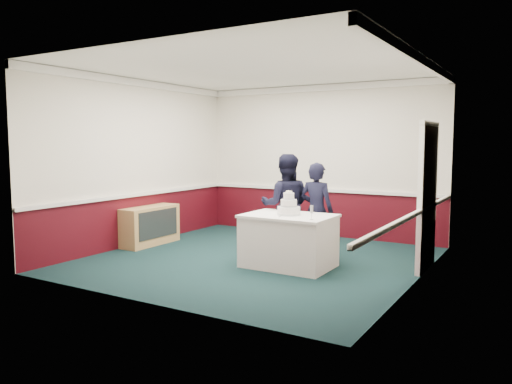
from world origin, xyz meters
The scene contains 9 objects.
ground centered at (0.00, 0.00, 0.00)m, with size 5.00×5.00×0.00m, color black.
room_shell centered at (0.08, 0.61, 1.97)m, with size 5.00×5.00×3.00m.
sideboard centered at (-2.28, 0.05, 0.35)m, with size 0.41×1.20×0.70m.
cake_table centered at (0.65, -0.13, 0.40)m, with size 1.32×0.92×0.79m.
wedding_cake centered at (0.65, -0.13, 0.90)m, with size 0.35×0.35×0.36m.
cake_knife centered at (0.62, -0.33, 0.79)m, with size 0.01×0.22×0.01m, color silver.
champagne_flute centered at (1.15, -0.41, 0.93)m, with size 0.05×0.05×0.21m.
person_man centered at (0.28, 0.49, 0.84)m, with size 0.82×0.64×1.68m, color black.
person_woman centered at (0.80, 0.55, 0.78)m, with size 0.57×0.37×1.55m, color black.
Camera 1 is at (4.00, -6.72, 1.87)m, focal length 35.00 mm.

